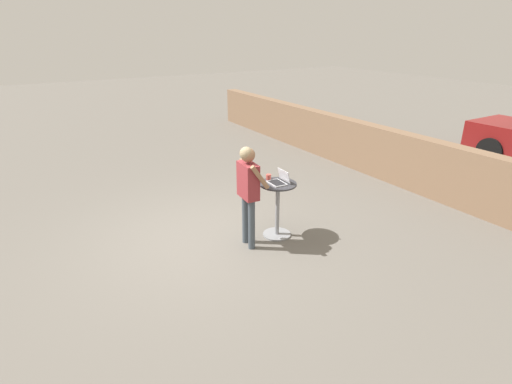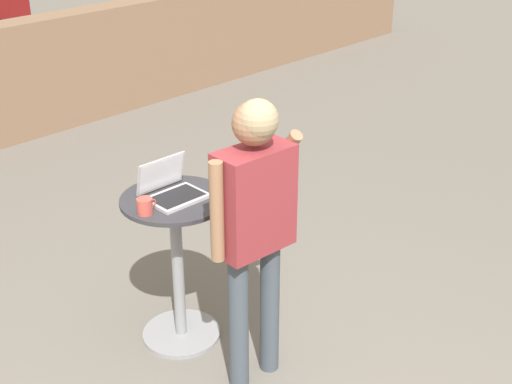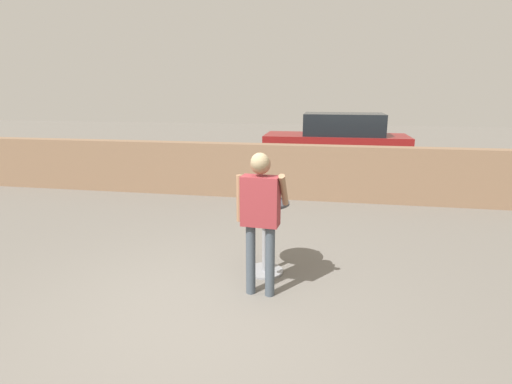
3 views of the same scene
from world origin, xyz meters
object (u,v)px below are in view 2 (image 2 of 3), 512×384
Objects in this scene: coffee_mug at (145,206)px; standing_person at (254,211)px; cafe_table at (177,257)px; laptop at (172,189)px.

standing_person is at bearing -63.90° from coffee_mug.
laptop is (0.00, 0.02, 0.44)m from cafe_table.
standing_person reaches higher than cafe_table.
cafe_table is 2.90× the size of laptop.
coffee_mug is 0.62m from standing_person.
laptop is 0.20× the size of standing_person.
cafe_table is 0.57× the size of standing_person.
cafe_table is 8.02× the size of coffee_mug.
cafe_table is at bearing -95.07° from laptop.
laptop is 2.76× the size of coffee_mug.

